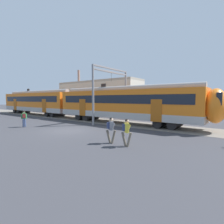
% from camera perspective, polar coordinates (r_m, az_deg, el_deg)
% --- Properties ---
extents(ground_plane, '(160.00, 160.00, 0.00)m').
position_cam_1_polar(ground_plane, '(16.22, -13.89, -5.91)').
color(ground_plane, '#38383D').
extents(track_bed, '(80.00, 4.40, 0.01)m').
position_cam_1_polar(track_bed, '(28.25, -15.76, -1.58)').
color(track_bed, slate).
rests_on(track_bed, ground).
extents(commuter_train, '(38.05, 3.07, 4.73)m').
position_cam_1_polar(commuter_train, '(26.17, -12.59, 2.95)').
color(commuter_train, '#B2ADA8').
rests_on(commuter_train, ground).
extents(pedestrian_green, '(0.58, 0.64, 1.67)m').
position_cam_1_polar(pedestrian_green, '(19.60, -26.79, -1.57)').
color(pedestrian_green, navy).
rests_on(pedestrian_green, ground).
extents(pedestrian_grey, '(0.67, 0.53, 1.67)m').
position_cam_1_polar(pedestrian_grey, '(11.18, -0.43, -5.25)').
color(pedestrian_grey, '#6B6051').
rests_on(pedestrian_grey, ground).
extents(pedestrian_yellow, '(0.69, 0.50, 1.67)m').
position_cam_1_polar(pedestrian_yellow, '(10.47, 4.67, -5.92)').
color(pedestrian_yellow, '#6B6051').
rests_on(pedestrian_yellow, ground).
extents(catenary_gantry, '(0.24, 6.64, 6.53)m').
position_cam_1_polar(catenary_gantry, '(21.34, -0.25, 8.28)').
color(catenary_gantry, gray).
rests_on(catenary_gantry, ground).
extents(background_building, '(18.70, 5.00, 9.20)m').
position_cam_1_polar(background_building, '(36.13, -4.72, 4.92)').
color(background_building, beige).
rests_on(background_building, ground).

